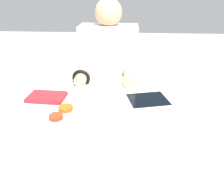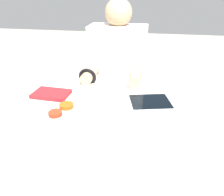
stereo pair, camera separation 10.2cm
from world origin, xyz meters
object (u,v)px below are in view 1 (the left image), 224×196
object	(u,v)px
red_notebook	(47,97)
tablet_device	(148,100)
person_diner	(109,92)
thali_tray	(70,117)

from	to	relation	value
red_notebook	tablet_device	bearing A→B (deg)	1.10
red_notebook	person_diner	xyz separation A→B (m)	(0.29, 0.47, -0.18)
thali_tray	person_diner	bearing A→B (deg)	79.72
person_diner	thali_tray	bearing A→B (deg)	-100.28
tablet_device	red_notebook	bearing A→B (deg)	-178.90
red_notebook	tablet_device	size ratio (longest dim) A/B	0.77
thali_tray	red_notebook	bearing A→B (deg)	132.36
thali_tray	person_diner	size ratio (longest dim) A/B	0.22
person_diner	tablet_device	bearing A→B (deg)	-62.82
tablet_device	person_diner	distance (m)	0.55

